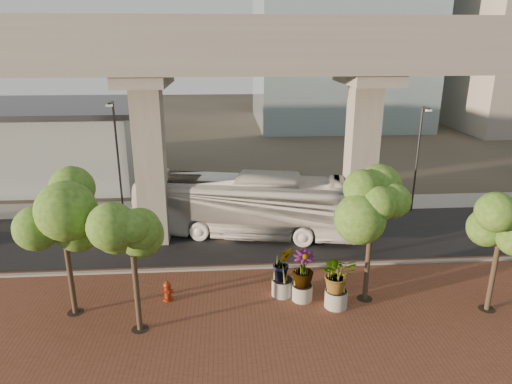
{
  "coord_description": "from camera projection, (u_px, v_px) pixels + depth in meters",
  "views": [
    {
      "loc": [
        -1.88,
        -23.09,
        11.22
      ],
      "look_at": [
        -0.19,
        0.5,
        3.38
      ],
      "focal_mm": 32.0,
      "sensor_mm": 36.0,
      "label": 1
    }
  ],
  "objects": [
    {
      "name": "street_tree_near_east",
      "position": [
        373.0,
        205.0,
        19.34
      ],
      "size": [
        3.44,
        3.44,
        6.16
      ],
      "color": "#3F3424",
      "rests_on": "ground"
    },
    {
      "name": "station_pavilion",
      "position": [
        8.0,
        141.0,
        38.3
      ],
      "size": [
        23.0,
        13.0,
        6.3
      ],
      "color": "silver",
      "rests_on": "ground"
    },
    {
      "name": "transit_bus",
      "position": [
        246.0,
        206.0,
        27.3
      ],
      "size": [
        13.65,
        5.83,
        3.7
      ],
      "primitive_type": "imported",
      "rotation": [
        0.0,
        0.0,
        1.36
      ],
      "color": "silver",
      "rests_on": "ground"
    },
    {
      "name": "planter_right",
      "position": [
        303.0,
        270.0,
        20.27
      ],
      "size": [
        2.26,
        2.26,
        2.41
      ],
      "color": "#9C968D",
      "rests_on": "ground"
    },
    {
      "name": "brick_plaza",
      "position": [
        276.0,
        340.0,
        17.94
      ],
      "size": [
        70.0,
        13.0,
        0.06
      ],
      "primitive_type": "cube",
      "color": "brown",
      "rests_on": "ground"
    },
    {
      "name": "street_tree_far_east",
      "position": [
        502.0,
        224.0,
        18.7
      ],
      "size": [
        3.38,
        3.38,
        5.6
      ],
      "color": "#3F3424",
      "rests_on": "ground"
    },
    {
      "name": "street_tree_far_west",
      "position": [
        62.0,
        215.0,
        18.31
      ],
      "size": [
        4.06,
        4.06,
        6.39
      ],
      "color": "#3F3424",
      "rests_on": "ground"
    },
    {
      "name": "planter_left",
      "position": [
        283.0,
        266.0,
        20.65
      ],
      "size": [
        2.21,
        2.21,
        2.43
      ],
      "color": "#9E988E",
      "rests_on": "ground"
    },
    {
      "name": "ground",
      "position": [
        260.0,
        252.0,
        25.52
      ],
      "size": [
        160.0,
        160.0,
        0.0
      ],
      "primitive_type": "plane",
      "color": "#352F27",
      "rests_on": "ground"
    },
    {
      "name": "fire_hydrant",
      "position": [
        168.0,
        291.0,
        20.54
      ],
      "size": [
        0.48,
        0.44,
        0.97
      ],
      "color": "maroon",
      "rests_on": "ground"
    },
    {
      "name": "far_sidewalk",
      "position": [
        252.0,
        206.0,
        32.61
      ],
      "size": [
        90.0,
        3.0,
        0.06
      ],
      "primitive_type": "cube",
      "color": "gray",
      "rests_on": "ground"
    },
    {
      "name": "streetlamp_west",
      "position": [
        117.0,
        153.0,
        28.79
      ],
      "size": [
        0.38,
        1.12,
        7.71
      ],
      "color": "#2E2E33",
      "rests_on": "ground"
    },
    {
      "name": "asphalt_road",
      "position": [
        257.0,
        237.0,
        27.41
      ],
      "size": [
        90.0,
        8.0,
        0.04
      ],
      "primitive_type": "cube",
      "color": "black",
      "rests_on": "ground"
    },
    {
      "name": "curb_strip",
      "position": [
        263.0,
        267.0,
        23.6
      ],
      "size": [
        70.0,
        0.25,
        0.16
      ],
      "primitive_type": "cube",
      "color": "gray",
      "rests_on": "ground"
    },
    {
      "name": "transit_viaduct",
      "position": [
        258.0,
        116.0,
        25.12
      ],
      "size": [
        72.0,
        5.6,
        12.4
      ],
      "color": "gray",
      "rests_on": "ground"
    },
    {
      "name": "street_tree_near_west",
      "position": [
        131.0,
        235.0,
        17.27
      ],
      "size": [
        3.01,
        3.01,
        5.56
      ],
      "color": "#3F3424",
      "rests_on": "ground"
    },
    {
      "name": "streetlamp_east",
      "position": [
        418.0,
        152.0,
        30.26
      ],
      "size": [
        0.36,
        1.04,
        7.2
      ],
      "color": "#29292E",
      "rests_on": "ground"
    },
    {
      "name": "planter_front",
      "position": [
        337.0,
        276.0,
        19.72
      ],
      "size": [
        2.24,
        2.24,
        2.46
      ],
      "color": "gray",
      "rests_on": "ground"
    }
  ]
}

